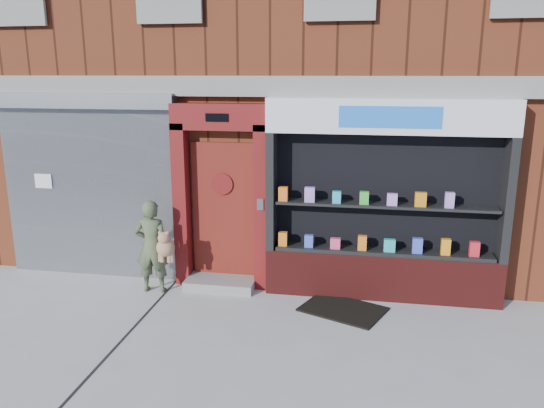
# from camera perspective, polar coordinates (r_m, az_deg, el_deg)

# --- Properties ---
(ground) EXTENTS (80.00, 80.00, 0.00)m
(ground) POSITION_cam_1_polar(r_m,az_deg,el_deg) (6.97, -3.18, -14.77)
(ground) COLOR #9E9E99
(ground) RESTS_ON ground
(building) EXTENTS (12.00, 8.16, 8.00)m
(building) POSITION_cam_1_polar(r_m,az_deg,el_deg) (12.04, 3.29, 17.06)
(building) COLOR #5E2715
(building) RESTS_ON ground
(shutter_bay) EXTENTS (3.10, 0.30, 3.04)m
(shutter_bay) POSITION_cam_1_polar(r_m,az_deg,el_deg) (9.17, -19.09, 2.97)
(shutter_bay) COLOR gray
(shutter_bay) RESTS_ON ground
(red_door_bay) EXTENTS (1.52, 0.58, 2.90)m
(red_door_bay) POSITION_cam_1_polar(r_m,az_deg,el_deg) (8.32, -5.46, 0.77)
(red_door_bay) COLOR #5F1010
(red_door_bay) RESTS_ON ground
(pharmacy_bay) EXTENTS (3.50, 0.41, 3.00)m
(pharmacy_bay) POSITION_cam_1_polar(r_m,az_deg,el_deg) (8.01, 11.96, -0.62)
(pharmacy_bay) COLOR #581714
(pharmacy_bay) RESTS_ON ground
(woman) EXTENTS (0.69, 0.45, 1.47)m
(woman) POSITION_cam_1_polar(r_m,az_deg,el_deg) (8.40, -12.65, -4.46)
(woman) COLOR #4A5839
(woman) RESTS_ON ground
(doormat) EXTENTS (1.35, 1.17, 0.03)m
(doormat) POSITION_cam_1_polar(r_m,az_deg,el_deg) (7.89, 7.63, -11.15)
(doormat) COLOR black
(doormat) RESTS_ON ground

